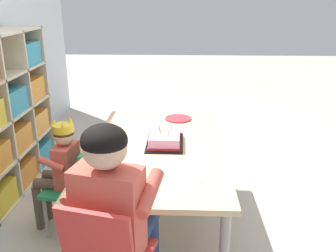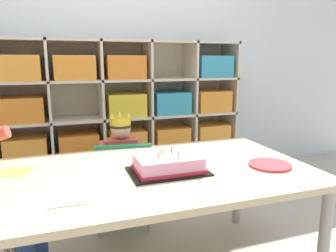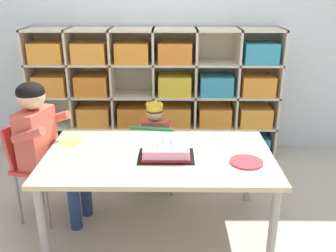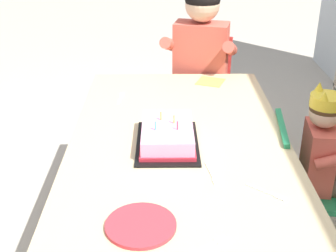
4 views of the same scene
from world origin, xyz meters
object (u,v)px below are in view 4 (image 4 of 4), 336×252
child_with_crown (328,154)px  adult_helper_seated (199,61)px  birthday_cake_on_tray (167,136)px  fork_beside_plate_stack (212,175)px  activity_table (179,150)px  classroom_chair_blue (299,178)px  classroom_chair_adult_side (201,86)px  paper_plate_stack (141,225)px  fork_near_cake_tray (121,97)px  fork_by_napkin (211,244)px  fork_scattered_mid_table (268,193)px

child_with_crown → adult_helper_seated: (-0.77, -0.51, 0.17)m
birthday_cake_on_tray → fork_beside_plate_stack: birthday_cake_on_tray is taller
activity_table → classroom_chair_blue: bearing=96.5°
classroom_chair_adult_side → paper_plate_stack: classroom_chair_adult_side is taller
classroom_chair_adult_side → fork_beside_plate_stack: bearing=-79.0°
activity_table → adult_helper_seated: size_ratio=1.45×
activity_table → child_with_crown: child_with_crown is taller
classroom_chair_adult_side → fork_near_cake_tray: size_ratio=5.22×
child_with_crown → fork_by_napkin: (0.70, -0.58, 0.11)m
paper_plate_stack → fork_scattered_mid_table: paper_plate_stack is taller
activity_table → fork_scattered_mid_table: size_ratio=12.75×
activity_table → fork_near_cake_tray: fork_near_cake_tray is taller
birthday_cake_on_tray → paper_plate_stack: bearing=-9.3°
paper_plate_stack → fork_by_napkin: size_ratio=1.85×
fork_scattered_mid_table → fork_near_cake_tray: bearing=-16.6°
adult_helper_seated → fork_by_napkin: adult_helper_seated is taller
child_with_crown → fork_scattered_mid_table: 0.59m
birthday_cake_on_tray → fork_by_napkin: bearing=10.9°
adult_helper_seated → paper_plate_stack: size_ratio=4.95×
classroom_chair_blue → child_with_crown: (0.01, 0.11, 0.13)m
adult_helper_seated → fork_scattered_mid_table: 1.23m
child_with_crown → paper_plate_stack: child_with_crown is taller
classroom_chair_blue → fork_beside_plate_stack: bearing=136.0°
classroom_chair_blue → fork_near_cake_tray: size_ratio=4.33×
classroom_chair_blue → classroom_chair_adult_side: 0.95m
fork_near_cake_tray → fork_by_napkin: (1.08, 0.34, 0.00)m
classroom_chair_blue → birthday_cake_on_tray: size_ratio=1.68×
child_with_crown → classroom_chair_adult_side: child_with_crown is taller
fork_scattered_mid_table → fork_by_napkin: 0.33m
classroom_chair_adult_side → birthday_cake_on_tray: bearing=-88.6°
paper_plate_stack → fork_near_cake_tray: bearing=-171.9°
activity_table → fork_beside_plate_stack: fork_beside_plate_stack is taller
adult_helper_seated → fork_beside_plate_stack: size_ratio=7.32×
adult_helper_seated → fork_near_cake_tray: 0.57m
fork_beside_plate_stack → fork_near_cake_tray: (-0.71, -0.38, -0.00)m
child_with_crown → birthday_cake_on_tray: 0.71m
activity_table → paper_plate_stack: size_ratio=7.20×
fork_near_cake_tray → fork_beside_plate_stack: bearing=32.3°
fork_beside_plate_stack → fork_scattered_mid_table: 0.21m
fork_beside_plate_stack → birthday_cake_on_tray: bearing=23.5°
activity_table → fork_beside_plate_stack: size_ratio=10.64×
activity_table → classroom_chair_adult_side: 0.95m
adult_helper_seated → fork_by_napkin: bearing=-79.1°
classroom_chair_blue → fork_near_cake_tray: bearing=72.7°
classroom_chair_adult_side → fork_beside_plate_stack: size_ratio=5.20×
classroom_chair_blue → child_with_crown: bearing=-89.4°
paper_plate_stack → fork_beside_plate_stack: paper_plate_stack is taller
activity_table → child_with_crown: bearing=94.4°
fork_near_cake_tray → fork_by_napkin: size_ratio=1.24×
child_with_crown → paper_plate_stack: 1.00m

